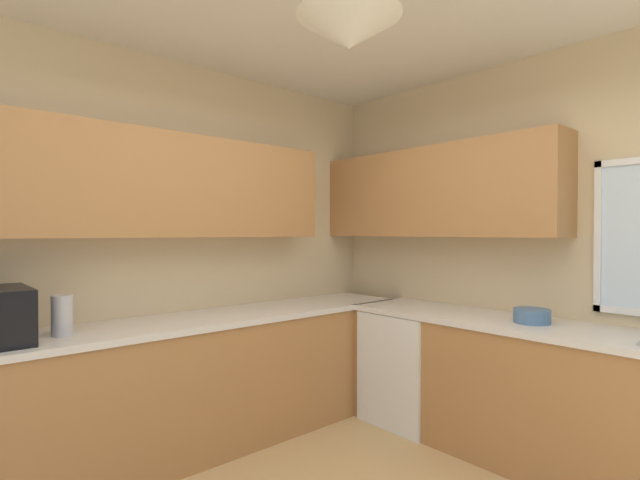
{
  "coord_description": "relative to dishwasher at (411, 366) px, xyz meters",
  "views": [
    {
      "loc": [
        1.38,
        -1.37,
        1.48
      ],
      "look_at": [
        -0.79,
        0.53,
        1.44
      ],
      "focal_mm": 26.27,
      "sensor_mm": 36.0,
      "label": 1
    }
  ],
  "objects": [
    {
      "name": "bowl",
      "position": [
        0.94,
        0.03,
        0.52
      ],
      "size": [
        0.22,
        0.22,
        0.09
      ],
      "primitive_type": "cylinder",
      "color": "#4C7099",
      "rests_on": "counter_run_back"
    },
    {
      "name": "dishwasher",
      "position": [
        0.0,
        0.0,
        0.0
      ],
      "size": [
        0.6,
        0.6,
        0.86
      ],
      "primitive_type": "cube",
      "color": "white",
      "rests_on": "ground_plane"
    },
    {
      "name": "kettle",
      "position": [
        -0.64,
        -2.33,
        0.59
      ],
      "size": [
        0.11,
        0.11,
        0.23
      ],
      "primitive_type": "cylinder",
      "color": "#B7B7BC",
      "rests_on": "counter_run_left"
    },
    {
      "name": "counter_run_left",
      "position": [
        -0.66,
        -1.6,
        0.02
      ],
      "size": [
        0.65,
        3.61,
        0.9
      ],
      "color": "#AD7542",
      "rests_on": "ground_plane"
    },
    {
      "name": "counter_run_back",
      "position": [
        1.12,
        0.03,
        0.02
      ],
      "size": [
        2.97,
        0.65,
        0.9
      ],
      "color": "#AD7542",
      "rests_on": "ground_plane"
    },
    {
      "name": "room_shell",
      "position": [
        0.12,
        -1.0,
        1.47
      ],
      "size": [
        3.88,
        4.0,
        2.79
      ],
      "color": "beige",
      "rests_on": "ground_plane"
    }
  ]
}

